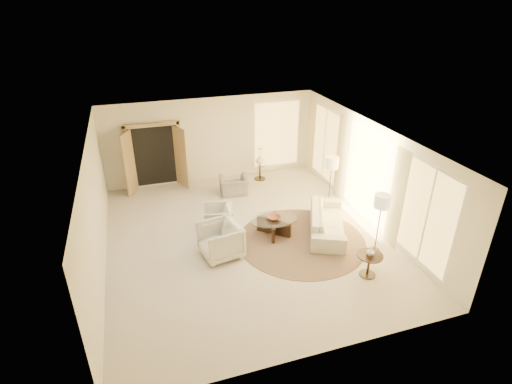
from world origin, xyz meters
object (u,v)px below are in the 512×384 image
object	(u,v)px
armchair_left	(218,217)
armchair_right	(220,239)
end_vase	(371,252)
floor_lamp_far	(382,204)
side_table	(260,170)
accent_chair	(234,183)
end_table	(369,261)
sofa	(327,221)
bowl	(274,218)
coffee_table	(274,225)
floor_lamp_near	(332,165)
side_vase	(260,160)

from	to	relation	value
armchair_left	armchair_right	size ratio (longest dim) A/B	0.81
end_vase	floor_lamp_far	bearing A→B (deg)	48.48
side_table	floor_lamp_far	xyz separation A→B (m)	(1.40, -4.92, 0.97)
accent_chair	end_table	distance (m)	5.25
armchair_left	end_vase	xyz separation A→B (m)	(2.79, -2.96, 0.26)
sofa	bowl	size ratio (longest dim) A/B	6.72
coffee_table	armchair_left	bearing A→B (deg)	152.63
armchair_right	side_table	world-z (taller)	armchair_right
coffee_table	floor_lamp_near	xyz separation A→B (m)	(2.10, 0.96, 1.06)
sofa	armchair_left	size ratio (longest dim) A/B	2.89
accent_chair	coffee_table	xyz separation A→B (m)	(0.39, -2.65, -0.09)
armchair_right	end_vase	distance (m)	3.49
sofa	armchair_right	distance (m)	2.98
armchair_right	accent_chair	world-z (taller)	armchair_right
armchair_right	sofa	bearing A→B (deg)	84.46
end_table	armchair_right	bearing A→B (deg)	149.50
sofa	end_vase	distance (m)	1.99
floor_lamp_far	side_vase	size ratio (longest dim) A/B	5.74
accent_chair	floor_lamp_far	bearing A→B (deg)	127.33
armchair_right	side_vase	xyz separation A→B (m)	(2.31, 3.94, 0.24)
accent_chair	end_table	size ratio (longest dim) A/B	1.49
floor_lamp_near	armchair_right	bearing A→B (deg)	-158.21
accent_chair	coffee_table	bearing A→B (deg)	104.19
armchair_right	floor_lamp_near	size ratio (longest dim) A/B	0.59
sofa	end_table	size ratio (longest dim) A/B	3.80
floor_lamp_near	bowl	bearing A→B (deg)	-155.34
side_table	floor_lamp_near	bearing A→B (deg)	-61.40
accent_chair	coffee_table	distance (m)	2.68
coffee_table	end_vase	distance (m)	2.71
side_table	bowl	size ratio (longest dim) A/B	1.78
end_table	sofa	bearing A→B (deg)	91.09
armchair_right	end_table	xyz separation A→B (m)	(3.01, -1.77, -0.09)
end_vase	side_vase	distance (m)	5.76
coffee_table	bowl	distance (m)	0.21
armchair_right	side_vase	bearing A→B (deg)	140.35
armchair_left	floor_lamp_far	size ratio (longest dim) A/B	0.49
armchair_left	side_vase	distance (m)	3.47
sofa	side_table	xyz separation A→B (m)	(-0.66, 3.75, 0.03)
armchair_right	bowl	size ratio (longest dim) A/B	2.86
side_table	bowl	xyz separation A→B (m)	(-0.75, -3.44, 0.15)
floor_lamp_far	bowl	distance (m)	2.73
sofa	accent_chair	size ratio (longest dim) A/B	2.55
sofa	floor_lamp_far	world-z (taller)	floor_lamp_far
floor_lamp_far	armchair_right	bearing A→B (deg)	165.15
bowl	sofa	bearing A→B (deg)	-12.16
end_table	floor_lamp_near	world-z (taller)	floor_lamp_near
armchair_left	floor_lamp_near	distance (m)	3.58
coffee_table	floor_lamp_near	distance (m)	2.54
floor_lamp_far	end_vase	size ratio (longest dim) A/B	8.15
sofa	floor_lamp_near	xyz separation A→B (m)	(0.69, 1.27, 1.03)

